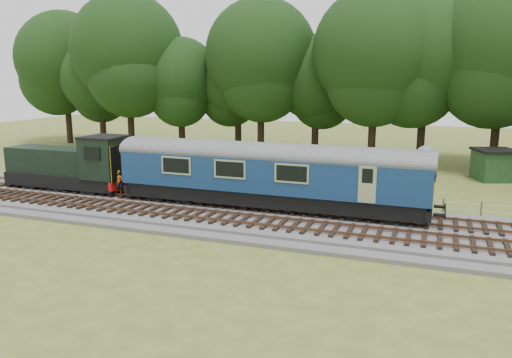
% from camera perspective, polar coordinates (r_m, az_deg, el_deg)
% --- Properties ---
extents(ground, '(120.00, 120.00, 0.00)m').
position_cam_1_polar(ground, '(28.80, -4.12, -4.19)').
color(ground, '#4F6023').
rests_on(ground, ground).
extents(ballast, '(70.00, 7.00, 0.35)m').
position_cam_1_polar(ballast, '(28.75, -4.13, -3.86)').
color(ballast, '#4C4C4F').
rests_on(ballast, ground).
extents(track_north, '(67.20, 2.40, 0.21)m').
position_cam_1_polar(track_north, '(29.92, -3.03, -2.75)').
color(track_north, black).
rests_on(track_north, ballast).
extents(track_south, '(67.20, 2.40, 0.21)m').
position_cam_1_polar(track_south, '(27.29, -5.53, -4.21)').
color(track_south, black).
rests_on(track_south, ballast).
extents(fence, '(64.00, 0.12, 1.00)m').
position_cam_1_polar(fence, '(32.81, -0.87, -2.19)').
color(fence, '#6B6054').
rests_on(fence, ground).
extents(tree_line, '(70.00, 8.00, 18.00)m').
position_cam_1_polar(tree_line, '(49.21, 6.53, 2.41)').
color(tree_line, black).
rests_on(tree_line, ground).
extents(dmu_railcar, '(18.05, 2.86, 3.88)m').
position_cam_1_polar(dmu_railcar, '(28.58, 1.44, 1.08)').
color(dmu_railcar, black).
rests_on(dmu_railcar, ground).
extents(shunter_loco, '(8.91, 2.60, 3.38)m').
position_cam_1_polar(shunter_loco, '(35.66, -20.25, 1.45)').
color(shunter_loco, black).
rests_on(shunter_loco, ground).
extents(worker, '(0.66, 0.47, 1.69)m').
position_cam_1_polar(worker, '(32.86, -15.47, -0.46)').
color(worker, orange).
rests_on(worker, ballast).
extents(shed, '(3.78, 3.78, 2.40)m').
position_cam_1_polar(shed, '(42.42, 25.62, 1.51)').
color(shed, '#173419').
rests_on(shed, ground).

